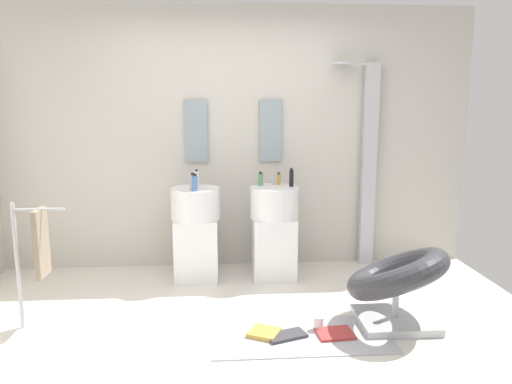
{
  "coord_description": "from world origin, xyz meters",
  "views": [
    {
      "loc": [
        -0.12,
        -3.23,
        1.63
      ],
      "look_at": [
        0.15,
        0.55,
        0.95
      ],
      "focal_mm": 33.81,
      "sensor_mm": 36.0,
      "label": 1
    }
  ],
  "objects_px": {
    "pedestal_sink_right": "(274,230)",
    "soap_bottle_white": "(197,178)",
    "magazine_charcoal": "(286,336)",
    "magazine_ochre": "(264,333)",
    "magazine_red": "(335,333)",
    "soap_bottle_green": "(260,179)",
    "soap_bottle_amber": "(279,179)",
    "coffee_mug": "(318,323)",
    "soap_bottle_blue": "(195,183)",
    "towel_rack": "(37,246)",
    "soap_bottle_black": "(291,178)",
    "pedestal_sink_left": "(196,231)",
    "lounge_chair": "(397,280)",
    "shower_column": "(368,161)",
    "soap_bottle_grey": "(193,182)"
  },
  "relations": [
    {
      "from": "pedestal_sink_left",
      "to": "magazine_ochre",
      "type": "xyz_separation_m",
      "value": [
        0.54,
        -1.22,
        -0.44
      ]
    },
    {
      "from": "pedestal_sink_left",
      "to": "shower_column",
      "type": "height_order",
      "value": "shower_column"
    },
    {
      "from": "magazine_charcoal",
      "to": "magazine_ochre",
      "type": "relative_size",
      "value": 1.39
    },
    {
      "from": "soap_bottle_grey",
      "to": "magazine_charcoal",
      "type": "bearing_deg",
      "value": -58.28
    },
    {
      "from": "pedestal_sink_right",
      "to": "coffee_mug",
      "type": "relative_size",
      "value": 9.95
    },
    {
      "from": "shower_column",
      "to": "magazine_charcoal",
      "type": "height_order",
      "value": "shower_column"
    },
    {
      "from": "soap_bottle_amber",
      "to": "lounge_chair",
      "type": "bearing_deg",
      "value": -58.33
    },
    {
      "from": "magazine_charcoal",
      "to": "soap_bottle_blue",
      "type": "relative_size",
      "value": 1.82
    },
    {
      "from": "pedestal_sink_right",
      "to": "soap_bottle_green",
      "type": "height_order",
      "value": "soap_bottle_green"
    },
    {
      "from": "pedestal_sink_left",
      "to": "soap_bottle_amber",
      "type": "bearing_deg",
      "value": 8.74
    },
    {
      "from": "magazine_ochre",
      "to": "towel_rack",
      "type": "bearing_deg",
      "value": -162.69
    },
    {
      "from": "pedestal_sink_left",
      "to": "pedestal_sink_right",
      "type": "bearing_deg",
      "value": 0.0
    },
    {
      "from": "soap_bottle_black",
      "to": "soap_bottle_green",
      "type": "relative_size",
      "value": 1.32
    },
    {
      "from": "towel_rack",
      "to": "soap_bottle_black",
      "type": "bearing_deg",
      "value": 26.12
    },
    {
      "from": "shower_column",
      "to": "magazine_charcoal",
      "type": "distance_m",
      "value": 2.18
    },
    {
      "from": "soap_bottle_green",
      "to": "lounge_chair",
      "type": "bearing_deg",
      "value": -52.18
    },
    {
      "from": "magazine_red",
      "to": "soap_bottle_black",
      "type": "relative_size",
      "value": 1.47
    },
    {
      "from": "pedestal_sink_left",
      "to": "magazine_ochre",
      "type": "bearing_deg",
      "value": -66.18
    },
    {
      "from": "magazine_charcoal",
      "to": "soap_bottle_blue",
      "type": "height_order",
      "value": "soap_bottle_blue"
    },
    {
      "from": "magazine_red",
      "to": "soap_bottle_green",
      "type": "relative_size",
      "value": 1.94
    },
    {
      "from": "magazine_charcoal",
      "to": "magazine_ochre",
      "type": "height_order",
      "value": "magazine_ochre"
    },
    {
      "from": "magazine_ochre",
      "to": "soap_bottle_white",
      "type": "xyz_separation_m",
      "value": [
        -0.53,
        1.39,
        0.92
      ]
    },
    {
      "from": "magazine_red",
      "to": "soap_bottle_green",
      "type": "bearing_deg",
      "value": 102.21
    },
    {
      "from": "shower_column",
      "to": "soap_bottle_grey",
      "type": "xyz_separation_m",
      "value": [
        -1.74,
        -0.47,
        -0.13
      ]
    },
    {
      "from": "soap_bottle_amber",
      "to": "coffee_mug",
      "type": "bearing_deg",
      "value": -83.38
    },
    {
      "from": "magazine_charcoal",
      "to": "pedestal_sink_left",
      "type": "bearing_deg",
      "value": 99.05
    },
    {
      "from": "towel_rack",
      "to": "magazine_charcoal",
      "type": "height_order",
      "value": "towel_rack"
    },
    {
      "from": "magazine_charcoal",
      "to": "soap_bottle_blue",
      "type": "xyz_separation_m",
      "value": [
        -0.68,
        1.1,
        0.93
      ]
    },
    {
      "from": "soap_bottle_amber",
      "to": "shower_column",
      "type": "bearing_deg",
      "value": 12.74
    },
    {
      "from": "soap_bottle_amber",
      "to": "magazine_charcoal",
      "type": "bearing_deg",
      "value": -94.27
    },
    {
      "from": "pedestal_sink_right",
      "to": "soap_bottle_white",
      "type": "height_order",
      "value": "soap_bottle_white"
    },
    {
      "from": "soap_bottle_white",
      "to": "soap_bottle_blue",
      "type": "height_order",
      "value": "soap_bottle_blue"
    },
    {
      "from": "shower_column",
      "to": "soap_bottle_amber",
      "type": "height_order",
      "value": "shower_column"
    },
    {
      "from": "soap_bottle_green",
      "to": "pedestal_sink_left",
      "type": "bearing_deg",
      "value": -170.75
    },
    {
      "from": "magazine_charcoal",
      "to": "coffee_mug",
      "type": "distance_m",
      "value": 0.28
    },
    {
      "from": "towel_rack",
      "to": "soap_bottle_green",
      "type": "xyz_separation_m",
      "value": [
        1.71,
        1.05,
        0.31
      ]
    },
    {
      "from": "magazine_ochre",
      "to": "coffee_mug",
      "type": "xyz_separation_m",
      "value": [
        0.4,
        0.05,
        0.03
      ]
    },
    {
      "from": "towel_rack",
      "to": "magazine_ochre",
      "type": "height_order",
      "value": "towel_rack"
    },
    {
      "from": "magazine_red",
      "to": "soap_bottle_blue",
      "type": "bearing_deg",
      "value": 128.14
    },
    {
      "from": "coffee_mug",
      "to": "soap_bottle_amber",
      "type": "xyz_separation_m",
      "value": [
        -0.15,
        1.28,
        0.87
      ]
    },
    {
      "from": "towel_rack",
      "to": "soap_bottle_green",
      "type": "height_order",
      "value": "soap_bottle_green"
    },
    {
      "from": "pedestal_sink_left",
      "to": "soap_bottle_green",
      "type": "distance_m",
      "value": 0.78
    },
    {
      "from": "soap_bottle_amber",
      "to": "soap_bottle_black",
      "type": "relative_size",
      "value": 0.7
    },
    {
      "from": "soap_bottle_white",
      "to": "soap_bottle_green",
      "type": "relative_size",
      "value": 1.14
    },
    {
      "from": "pedestal_sink_left",
      "to": "lounge_chair",
      "type": "distance_m",
      "value": 1.89
    },
    {
      "from": "magazine_red",
      "to": "soap_bottle_black",
      "type": "distance_m",
      "value": 1.59
    },
    {
      "from": "soap_bottle_green",
      "to": "soap_bottle_white",
      "type": "bearing_deg",
      "value": 173.56
    },
    {
      "from": "soap_bottle_white",
      "to": "soap_bottle_amber",
      "type": "distance_m",
      "value": 0.79
    },
    {
      "from": "magazine_charcoal",
      "to": "soap_bottle_white",
      "type": "height_order",
      "value": "soap_bottle_white"
    },
    {
      "from": "shower_column",
      "to": "towel_rack",
      "type": "bearing_deg",
      "value": -155.46
    }
  ]
}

